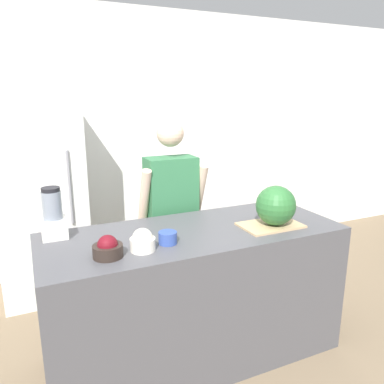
# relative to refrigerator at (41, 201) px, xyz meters

# --- Properties ---
(wall_back) EXTENTS (8.00, 0.06, 2.60)m
(wall_back) POSITION_rel_refrigerator_xyz_m (0.87, 0.37, 0.43)
(wall_back) COLOR white
(wall_back) RESTS_ON ground_plane
(counter_island) EXTENTS (1.95, 0.76, 0.92)m
(counter_island) POSITION_rel_refrigerator_xyz_m (0.87, -1.34, -0.41)
(counter_island) COLOR #4C4C51
(counter_island) RESTS_ON ground_plane
(refrigerator) EXTENTS (0.73, 0.67, 1.74)m
(refrigerator) POSITION_rel_refrigerator_xyz_m (0.00, 0.00, 0.00)
(refrigerator) COLOR white
(refrigerator) RESTS_ON ground_plane
(person) EXTENTS (0.53, 0.26, 1.59)m
(person) POSITION_rel_refrigerator_xyz_m (0.93, -0.77, -0.05)
(person) COLOR #4C608C
(person) RESTS_ON ground_plane
(cutting_board) EXTENTS (0.41, 0.26, 0.01)m
(cutting_board) POSITION_rel_refrigerator_xyz_m (1.37, -1.47, 0.05)
(cutting_board) COLOR tan
(cutting_board) RESTS_ON counter_island
(watermelon) EXTENTS (0.26, 0.26, 0.26)m
(watermelon) POSITION_rel_refrigerator_xyz_m (1.39, -1.49, 0.19)
(watermelon) COLOR #2D6B33
(watermelon) RESTS_ON cutting_board
(bowl_cherries) EXTENTS (0.16, 0.16, 0.12)m
(bowl_cherries) POSITION_rel_refrigerator_xyz_m (0.27, -1.51, 0.10)
(bowl_cherries) COLOR #2D231E
(bowl_cherries) RESTS_ON counter_island
(bowl_cream) EXTENTS (0.14, 0.14, 0.13)m
(bowl_cream) POSITION_rel_refrigerator_xyz_m (0.47, -1.51, 0.10)
(bowl_cream) COLOR white
(bowl_cream) RESTS_ON counter_island
(bowl_small_blue) EXTENTS (0.11, 0.11, 0.07)m
(bowl_small_blue) POSITION_rel_refrigerator_xyz_m (0.63, -1.47, 0.08)
(bowl_small_blue) COLOR #334C9E
(bowl_small_blue) RESTS_ON counter_island
(blender) EXTENTS (0.15, 0.15, 0.32)m
(blender) POSITION_rel_refrigerator_xyz_m (0.03, -1.09, 0.18)
(blender) COLOR silver
(blender) RESTS_ON counter_island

